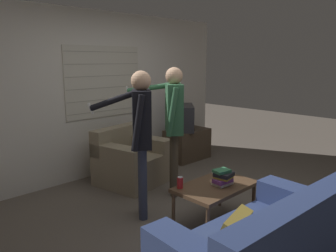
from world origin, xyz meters
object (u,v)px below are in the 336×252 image
at_px(coffee_table, 215,189).
at_px(person_left_standing, 141,127).
at_px(tv, 187,117).
at_px(armchair_beige, 131,161).
at_px(book_stack, 223,177).
at_px(person_right_standing, 173,115).
at_px(soda_can, 180,183).
at_px(spare_remote, 215,174).

height_order(coffee_table, person_left_standing, person_left_standing).
bearing_deg(person_left_standing, tv, -22.87).
xyz_separation_m(armchair_beige, book_stack, (-0.06, -1.74, 0.21)).
bearing_deg(person_right_standing, coffee_table, -156.23).
bearing_deg(soda_can, coffee_table, -31.29).
xyz_separation_m(person_right_standing, soda_can, (-0.59, -0.70, -0.59)).
bearing_deg(armchair_beige, book_stack, 76.82).
bearing_deg(armchair_beige, soda_can, 61.22).
bearing_deg(armchair_beige, coffee_table, 74.65).
bearing_deg(spare_remote, person_right_standing, 121.02).
height_order(armchair_beige, coffee_table, armchair_beige).
xyz_separation_m(tv, book_stack, (-1.53, -1.95, -0.24)).
height_order(coffee_table, book_stack, book_stack).
relative_size(coffee_table, person_right_standing, 0.53).
distance_m(tv, book_stack, 2.49).
relative_size(person_right_standing, book_stack, 7.02).
distance_m(tv, person_right_standing, 1.69).
xyz_separation_m(person_left_standing, person_right_standing, (0.73, 0.22, 0.02)).
bearing_deg(soda_can, person_right_standing, 49.93).
xyz_separation_m(coffee_table, person_left_standing, (-0.48, 0.70, 0.67)).
relative_size(armchair_beige, coffee_table, 1.18).
bearing_deg(soda_can, tv, 41.00).
xyz_separation_m(armchair_beige, person_left_standing, (-0.60, -0.99, 0.75)).
xyz_separation_m(armchair_beige, soda_can, (-0.47, -1.48, 0.19)).
relative_size(book_stack, soda_can, 1.95).
height_order(soda_can, spare_remote, soda_can).
relative_size(coffee_table, soda_can, 7.24).
distance_m(person_left_standing, soda_can, 0.75).
height_order(person_left_standing, book_stack, person_left_standing).
distance_m(person_right_standing, book_stack, 1.13).
xyz_separation_m(coffee_table, tv, (1.59, 1.89, 0.37)).
bearing_deg(person_right_standing, soda_can, 178.77).
bearing_deg(tv, person_left_standing, -15.99).
distance_m(armchair_beige, person_right_standing, 1.10).
height_order(coffee_table, spare_remote, spare_remote).
relative_size(person_left_standing, soda_can, 13.50).
xyz_separation_m(person_left_standing, spare_remote, (0.73, -0.51, -0.61)).
bearing_deg(book_stack, coffee_table, 139.01).
bearing_deg(armchair_beige, person_left_standing, 47.32).
relative_size(person_left_standing, person_right_standing, 0.99).
xyz_separation_m(coffee_table, spare_remote, (0.24, 0.19, 0.06)).
bearing_deg(book_stack, person_right_standing, 79.23).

